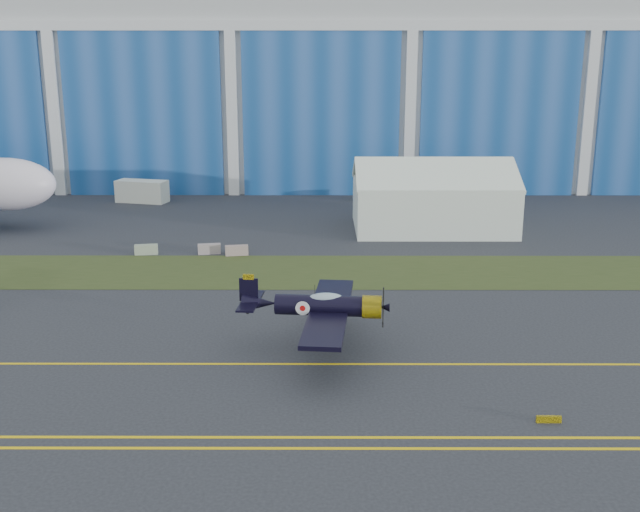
{
  "coord_description": "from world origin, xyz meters",
  "views": [
    {
      "loc": [
        11.15,
        -44.55,
        16.92
      ],
      "look_at": [
        11.0,
        6.03,
        3.44
      ],
      "focal_mm": 42.0,
      "sensor_mm": 36.0,
      "label": 1
    }
  ],
  "objects_px": {
    "shipping_container": "(142,191)",
    "warbird": "(320,305)",
    "tent": "(433,193)",
    "tug": "(367,195)"
  },
  "relations": [
    {
      "from": "shipping_container",
      "to": "warbird",
      "type": "bearing_deg",
      "value": -51.54
    },
    {
      "from": "tent",
      "to": "tug",
      "type": "distance_m",
      "value": 16.68
    },
    {
      "from": "warbird",
      "to": "tug",
      "type": "xyz_separation_m",
      "value": [
        5.63,
        48.25,
        -2.18
      ]
    },
    {
      "from": "warbird",
      "to": "shipping_container",
      "type": "xyz_separation_m",
      "value": [
        -21.52,
        47.18,
        -1.53
      ]
    },
    {
      "from": "tent",
      "to": "tug",
      "type": "bearing_deg",
      "value": 110.09
    },
    {
      "from": "warbird",
      "to": "shipping_container",
      "type": "distance_m",
      "value": 51.88
    },
    {
      "from": "warbird",
      "to": "shipping_container",
      "type": "relative_size",
      "value": 2.11
    },
    {
      "from": "warbird",
      "to": "tug",
      "type": "distance_m",
      "value": 48.63
    },
    {
      "from": "warbird",
      "to": "tent",
      "type": "distance_m",
      "value": 34.75
    },
    {
      "from": "tent",
      "to": "shipping_container",
      "type": "distance_m",
      "value": 35.88
    }
  ]
}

